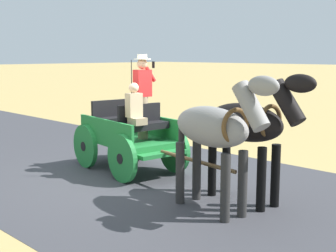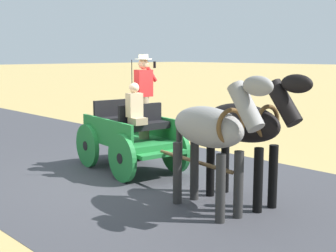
{
  "view_description": "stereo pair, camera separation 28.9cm",
  "coord_description": "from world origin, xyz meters",
  "views": [
    {
      "loc": [
        5.98,
        7.12,
        2.5
      ],
      "look_at": [
        -0.36,
        0.87,
        1.1
      ],
      "focal_mm": 48.92,
      "sensor_mm": 36.0,
      "label": 1
    },
    {
      "loc": [
        5.77,
        7.32,
        2.5
      ],
      "look_at": [
        -0.36,
        0.87,
        1.1
      ],
      "focal_mm": 48.92,
      "sensor_mm": 36.0,
      "label": 2
    }
  ],
  "objects": [
    {
      "name": "ground_plane",
      "position": [
        0.0,
        0.0,
        0.0
      ],
      "size": [
        200.0,
        200.0,
        0.0
      ],
      "primitive_type": "plane",
      "color": "tan"
    },
    {
      "name": "horse_drawn_carriage",
      "position": [
        -0.35,
        -0.25,
        0.82
      ],
      "size": [
        1.73,
        4.51,
        2.5
      ],
      "color": "#1E7233",
      "rests_on": "ground"
    },
    {
      "name": "horse_near_side",
      "position": [
        -0.32,
        2.8,
        1.32
      ],
      "size": [
        0.7,
        2.14,
        2.21
      ],
      "color": "black",
      "rests_on": "ground"
    },
    {
      "name": "horse_off_side",
      "position": [
        0.44,
        2.7,
        1.32
      ],
      "size": [
        0.79,
        2.15,
        2.21
      ],
      "color": "gray",
      "rests_on": "ground"
    },
    {
      "name": "road_surface",
      "position": [
        0.0,
        0.0,
        0.0
      ],
      "size": [
        6.42,
        160.0,
        0.01
      ],
      "primitive_type": "cube",
      "color": "#38383D",
      "rests_on": "ground"
    }
  ]
}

